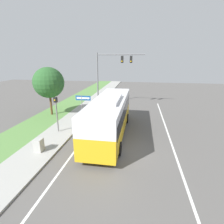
% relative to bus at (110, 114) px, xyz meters
% --- Properties ---
extents(ground_plane, '(80.00, 80.00, 0.00)m').
position_rel_bus_xyz_m(ground_plane, '(1.55, -2.82, -1.94)').
color(ground_plane, '#565451').
extents(sidewalk, '(2.80, 80.00, 0.12)m').
position_rel_bus_xyz_m(sidewalk, '(-4.65, -2.82, -1.88)').
color(sidewalk, '#9E9E99').
rests_on(sidewalk, ground_plane).
extents(grass_verge, '(3.60, 80.00, 0.10)m').
position_rel_bus_xyz_m(grass_verge, '(-7.85, -2.82, -1.89)').
color(grass_verge, '#568442').
rests_on(grass_verge, ground_plane).
extents(lane_divider_near, '(0.14, 30.00, 0.01)m').
position_rel_bus_xyz_m(lane_divider_near, '(-2.05, -2.82, -1.94)').
color(lane_divider_near, silver).
rests_on(lane_divider_near, ground_plane).
extents(lane_divider_far, '(0.14, 30.00, 0.01)m').
position_rel_bus_xyz_m(lane_divider_far, '(5.15, -2.82, -1.94)').
color(lane_divider_far, silver).
rests_on(lane_divider_far, ground_plane).
extents(bus, '(2.74, 10.54, 3.52)m').
position_rel_bus_xyz_m(bus, '(0.00, 0.00, 0.00)').
color(bus, gold).
rests_on(bus, ground_plane).
extents(signal_gantry, '(6.51, 0.41, 7.27)m').
position_rel_bus_xyz_m(signal_gantry, '(-1.64, 9.94, 3.23)').
color(signal_gantry, slate).
rests_on(signal_gantry, ground_plane).
extents(pedestrian_signal, '(0.28, 0.34, 3.30)m').
position_rel_bus_xyz_m(pedestrian_signal, '(-4.73, -0.34, 0.29)').
color(pedestrian_signal, slate).
rests_on(pedestrian_signal, ground_plane).
extents(street_sign, '(1.65, 0.08, 2.79)m').
position_rel_bus_xyz_m(street_sign, '(-3.55, 3.32, 0.11)').
color(street_sign, slate).
rests_on(street_sign, ground_plane).
extents(utility_cabinet, '(0.57, 0.58, 0.92)m').
position_rel_bus_xyz_m(utility_cabinet, '(-4.50, -3.87, -1.36)').
color(utility_cabinet, '#A8A8A3').
rests_on(utility_cabinet, sidewalk).
extents(roadside_tree, '(3.48, 3.48, 5.53)m').
position_rel_bus_xyz_m(roadside_tree, '(-7.84, 4.41, 1.94)').
color(roadside_tree, brown).
rests_on(roadside_tree, grass_verge).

